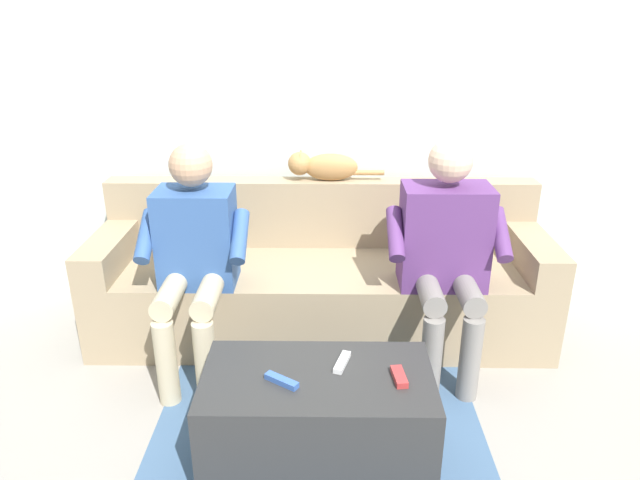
{
  "coord_description": "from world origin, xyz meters",
  "views": [
    {
      "loc": [
        -0.03,
        2.8,
        1.73
      ],
      "look_at": [
        0.0,
        0.19,
        0.67
      ],
      "focal_mm": 32.29,
      "sensor_mm": 36.0,
      "label": 1
    }
  ],
  "objects_px": {
    "cat_on_backrest": "(322,166)",
    "remote_white": "(342,362)",
    "couch": "(321,283)",
    "person_right_seated": "(194,249)",
    "person_left_seated": "(446,245)",
    "remote_red": "(399,377)",
    "remote_blue": "(282,381)",
    "coffee_table": "(318,419)"
  },
  "relations": [
    {
      "from": "cat_on_backrest",
      "to": "remote_white",
      "type": "distance_m",
      "value": 1.33
    },
    {
      "from": "person_left_seated",
      "to": "remote_white",
      "type": "height_order",
      "value": "person_left_seated"
    },
    {
      "from": "person_left_seated",
      "to": "cat_on_backrest",
      "type": "relative_size",
      "value": 2.14
    },
    {
      "from": "couch",
      "to": "person_right_seated",
      "type": "relative_size",
      "value": 2.16
    },
    {
      "from": "person_right_seated",
      "to": "remote_white",
      "type": "relative_size",
      "value": 8.25
    },
    {
      "from": "couch",
      "to": "person_right_seated",
      "type": "xyz_separation_m",
      "value": [
        0.61,
        0.35,
        0.35
      ]
    },
    {
      "from": "cat_on_backrest",
      "to": "remote_white",
      "type": "xyz_separation_m",
      "value": [
        -0.09,
        1.24,
        -0.47
      ]
    },
    {
      "from": "couch",
      "to": "remote_white",
      "type": "bearing_deg",
      "value": 95.51
    },
    {
      "from": "person_right_seated",
      "to": "remote_white",
      "type": "xyz_separation_m",
      "value": [
        -0.71,
        0.64,
        -0.21
      ]
    },
    {
      "from": "cat_on_backrest",
      "to": "remote_red",
      "type": "xyz_separation_m",
      "value": [
        -0.31,
        1.34,
        -0.47
      ]
    },
    {
      "from": "couch",
      "to": "person_right_seated",
      "type": "bearing_deg",
      "value": 29.8
    },
    {
      "from": "person_left_seated",
      "to": "coffee_table",
      "type": "bearing_deg",
      "value": 50.15
    },
    {
      "from": "remote_white",
      "to": "person_left_seated",
      "type": "bearing_deg",
      "value": -20.36
    },
    {
      "from": "couch",
      "to": "remote_white",
      "type": "distance_m",
      "value": 1.01
    },
    {
      "from": "couch",
      "to": "remote_blue",
      "type": "distance_m",
      "value": 1.14
    },
    {
      "from": "person_left_seated",
      "to": "cat_on_backrest",
      "type": "bearing_deg",
      "value": -43.74
    },
    {
      "from": "remote_red",
      "to": "remote_white",
      "type": "bearing_deg",
      "value": -120.52
    },
    {
      "from": "person_left_seated",
      "to": "remote_blue",
      "type": "distance_m",
      "value": 1.11
    },
    {
      "from": "remote_white",
      "to": "remote_blue",
      "type": "relative_size",
      "value": 0.98
    },
    {
      "from": "person_left_seated",
      "to": "person_right_seated",
      "type": "distance_m",
      "value": 1.22
    },
    {
      "from": "coffee_table",
      "to": "remote_red",
      "type": "xyz_separation_m",
      "value": [
        -0.31,
        0.02,
        0.22
      ]
    },
    {
      "from": "cat_on_backrest",
      "to": "person_right_seated",
      "type": "bearing_deg",
      "value": 44.11
    },
    {
      "from": "person_left_seated",
      "to": "cat_on_backrest",
      "type": "distance_m",
      "value": 0.87
    },
    {
      "from": "person_left_seated",
      "to": "remote_white",
      "type": "distance_m",
      "value": 0.87
    },
    {
      "from": "person_right_seated",
      "to": "remote_red",
      "type": "xyz_separation_m",
      "value": [
        -0.92,
        0.74,
        -0.21
      ]
    },
    {
      "from": "remote_white",
      "to": "remote_blue",
      "type": "bearing_deg",
      "value": 136.05
    },
    {
      "from": "coffee_table",
      "to": "remote_red",
      "type": "distance_m",
      "value": 0.38
    },
    {
      "from": "remote_blue",
      "to": "remote_white",
      "type": "bearing_deg",
      "value": 62.13
    },
    {
      "from": "person_left_seated",
      "to": "cat_on_backrest",
      "type": "xyz_separation_m",
      "value": [
        0.61,
        -0.58,
        0.24
      ]
    },
    {
      "from": "remote_red",
      "to": "person_left_seated",
      "type": "bearing_deg",
      "value": 151.69
    },
    {
      "from": "person_left_seated",
      "to": "couch",
      "type": "bearing_deg",
      "value": -28.63
    },
    {
      "from": "couch",
      "to": "coffee_table",
      "type": "xyz_separation_m",
      "value": [
        0.0,
        1.07,
        -0.08
      ]
    },
    {
      "from": "remote_white",
      "to": "remote_blue",
      "type": "xyz_separation_m",
      "value": [
        0.23,
        0.12,
        0.0
      ]
    },
    {
      "from": "person_right_seated",
      "to": "couch",
      "type": "bearing_deg",
      "value": -150.2
    },
    {
      "from": "coffee_table",
      "to": "remote_white",
      "type": "distance_m",
      "value": 0.25
    },
    {
      "from": "remote_blue",
      "to": "person_left_seated",
      "type": "bearing_deg",
      "value": 80.16
    },
    {
      "from": "couch",
      "to": "remote_blue",
      "type": "relative_size",
      "value": 17.4
    },
    {
      "from": "couch",
      "to": "remote_red",
      "type": "xyz_separation_m",
      "value": [
        -0.31,
        1.09,
        0.15
      ]
    },
    {
      "from": "cat_on_backrest",
      "to": "remote_white",
      "type": "height_order",
      "value": "cat_on_backrest"
    },
    {
      "from": "couch",
      "to": "coffee_table",
      "type": "relative_size",
      "value": 2.74
    },
    {
      "from": "cat_on_backrest",
      "to": "remote_red",
      "type": "relative_size",
      "value": 4.51
    },
    {
      "from": "remote_red",
      "to": "cat_on_backrest",
      "type": "bearing_deg",
      "value": -173.66
    }
  ]
}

